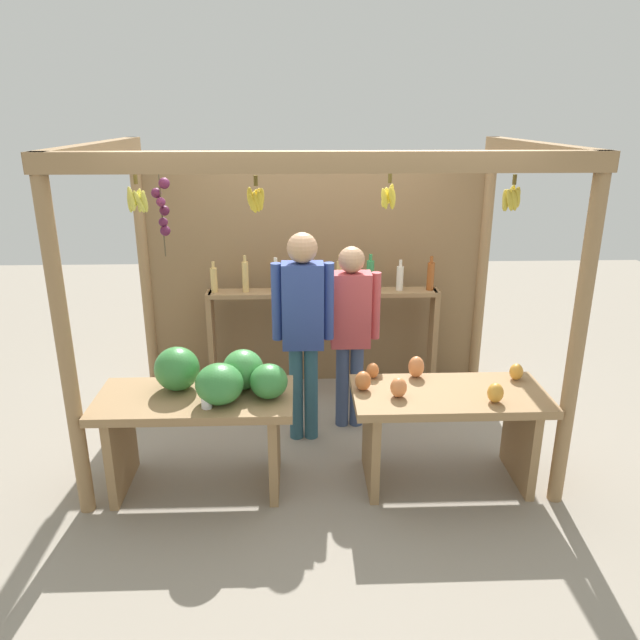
% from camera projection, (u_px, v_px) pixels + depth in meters
% --- Properties ---
extents(ground_plane, '(12.00, 12.00, 0.00)m').
position_uv_depth(ground_plane, '(319.00, 429.00, 5.12)').
color(ground_plane, gray).
rests_on(ground_plane, ground).
extents(market_stall, '(3.33, 2.16, 2.34)m').
position_uv_depth(market_stall, '(317.00, 259.00, 5.12)').
color(market_stall, '#99754C').
rests_on(market_stall, ground).
extents(fruit_counter_left, '(1.35, 0.66, 1.02)m').
position_uv_depth(fruit_counter_left, '(208.00, 398.00, 4.15)').
color(fruit_counter_left, '#99754C').
rests_on(fruit_counter_left, ground).
extents(fruit_counter_right, '(1.35, 0.66, 0.87)m').
position_uv_depth(fruit_counter_right, '(446.00, 413.00, 4.25)').
color(fruit_counter_right, '#99754C').
rests_on(fruit_counter_right, ground).
extents(bottle_shelf_unit, '(2.14, 0.22, 1.34)m').
position_uv_depth(bottle_shelf_unit, '(324.00, 311.00, 5.58)').
color(bottle_shelf_unit, '#99754C').
rests_on(bottle_shelf_unit, ground).
extents(vendor_man, '(0.48, 0.23, 1.71)m').
position_uv_depth(vendor_man, '(303.00, 319.00, 4.67)').
color(vendor_man, '#2E5B71').
rests_on(vendor_man, ground).
extents(vendor_woman, '(0.48, 0.21, 1.56)m').
position_uv_depth(vendor_woman, '(350.00, 322.00, 4.91)').
color(vendor_woman, '#3E4E76').
rests_on(vendor_woman, ground).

